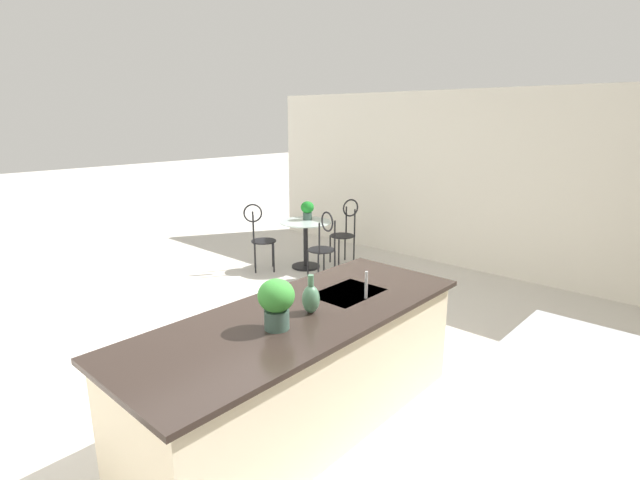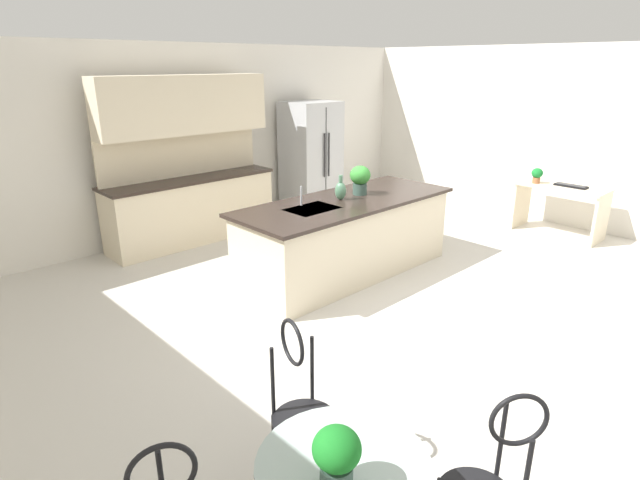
{
  "view_description": "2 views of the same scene",
  "coord_description": "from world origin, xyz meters",
  "px_view_note": "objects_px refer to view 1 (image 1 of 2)",
  "views": [
    {
      "loc": [
        2.59,
        3.12,
        2.3
      ],
      "look_at": [
        -1.15,
        -0.28,
        0.99
      ],
      "focal_mm": 26.68,
      "sensor_mm": 36.0,
      "label": 1
    },
    {
      "loc": [
        -3.89,
        -3.1,
        2.43
      ],
      "look_at": [
        -1.36,
        -0.44,
        1.15
      ],
      "focal_mm": 28.61,
      "sensor_mm": 36.0,
      "label": 2
    }
  ],
  "objects_px": {
    "chair_near_window": "(345,229)",
    "potted_plant_on_table": "(307,209)",
    "bistro_table": "(306,240)",
    "potted_plant_counter_near": "(276,301)",
    "vase_on_counter": "(311,298)",
    "chair_toward_desk": "(260,234)",
    "chair_by_island": "(323,243)"
  },
  "relations": [
    {
      "from": "chair_near_window",
      "to": "potted_plant_on_table",
      "type": "relative_size",
      "value": 3.58
    },
    {
      "from": "vase_on_counter",
      "to": "chair_by_island",
      "type": "bearing_deg",
      "value": -139.83
    },
    {
      "from": "bistro_table",
      "to": "potted_plant_on_table",
      "type": "bearing_deg",
      "value": -148.88
    },
    {
      "from": "chair_near_window",
      "to": "vase_on_counter",
      "type": "bearing_deg",
      "value": 35.74
    },
    {
      "from": "chair_toward_desk",
      "to": "bistro_table",
      "type": "bearing_deg",
      "value": 142.85
    },
    {
      "from": "chair_by_island",
      "to": "bistro_table",
      "type": "bearing_deg",
      "value": -115.65
    },
    {
      "from": "bistro_table",
      "to": "vase_on_counter",
      "type": "relative_size",
      "value": 2.78
    },
    {
      "from": "chair_by_island",
      "to": "potted_plant_counter_near",
      "type": "height_order",
      "value": "potted_plant_counter_near"
    },
    {
      "from": "bistro_table",
      "to": "vase_on_counter",
      "type": "distance_m",
      "value": 3.98
    },
    {
      "from": "chair_near_window",
      "to": "potted_plant_on_table",
      "type": "height_order",
      "value": "chair_near_window"
    },
    {
      "from": "potted_plant_on_table",
      "to": "potted_plant_counter_near",
      "type": "bearing_deg",
      "value": 40.95
    },
    {
      "from": "chair_near_window",
      "to": "potted_plant_on_table",
      "type": "distance_m",
      "value": 0.7
    },
    {
      "from": "potted_plant_counter_near",
      "to": "vase_on_counter",
      "type": "relative_size",
      "value": 1.21
    },
    {
      "from": "potted_plant_on_table",
      "to": "chair_by_island",
      "type": "bearing_deg",
      "value": 59.12
    },
    {
      "from": "chair_near_window",
      "to": "vase_on_counter",
      "type": "height_order",
      "value": "vase_on_counter"
    },
    {
      "from": "bistro_table",
      "to": "potted_plant_on_table",
      "type": "xyz_separation_m",
      "value": [
        -0.12,
        -0.07,
        0.46
      ]
    },
    {
      "from": "chair_by_island",
      "to": "chair_toward_desk",
      "type": "xyz_separation_m",
      "value": [
        0.25,
        -1.08,
        0.0
      ]
    },
    {
      "from": "bistro_table",
      "to": "potted_plant_on_table",
      "type": "distance_m",
      "value": 0.48
    },
    {
      "from": "potted_plant_on_table",
      "to": "vase_on_counter",
      "type": "xyz_separation_m",
      "value": [
        2.93,
        2.83,
        0.12
      ]
    },
    {
      "from": "bistro_table",
      "to": "potted_plant_counter_near",
      "type": "distance_m",
      "value": 4.26
    },
    {
      "from": "chair_near_window",
      "to": "chair_toward_desk",
      "type": "distance_m",
      "value": 1.38
    },
    {
      "from": "chair_toward_desk",
      "to": "potted_plant_on_table",
      "type": "bearing_deg",
      "value": 152.55
    },
    {
      "from": "chair_near_window",
      "to": "chair_by_island",
      "type": "xyz_separation_m",
      "value": [
        0.91,
        0.34,
        0.0
      ]
    },
    {
      "from": "chair_by_island",
      "to": "potted_plant_on_table",
      "type": "relative_size",
      "value": 3.58
    },
    {
      "from": "chair_toward_desk",
      "to": "vase_on_counter",
      "type": "distance_m",
      "value": 3.93
    },
    {
      "from": "chair_by_island",
      "to": "chair_toward_desk",
      "type": "relative_size",
      "value": 1.0
    },
    {
      "from": "potted_plant_counter_near",
      "to": "bistro_table",
      "type": "bearing_deg",
      "value": -138.72
    },
    {
      "from": "chair_toward_desk",
      "to": "potted_plant_on_table",
      "type": "relative_size",
      "value": 3.58
    },
    {
      "from": "potted_plant_on_table",
      "to": "vase_on_counter",
      "type": "distance_m",
      "value": 4.08
    },
    {
      "from": "bistro_table",
      "to": "vase_on_counter",
      "type": "bearing_deg",
      "value": 44.47
    },
    {
      "from": "chair_near_window",
      "to": "chair_by_island",
      "type": "bearing_deg",
      "value": 20.71
    },
    {
      "from": "potted_plant_counter_near",
      "to": "vase_on_counter",
      "type": "height_order",
      "value": "potted_plant_counter_near"
    }
  ]
}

